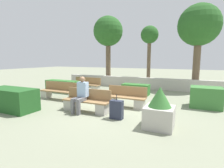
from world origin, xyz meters
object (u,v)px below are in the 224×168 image
at_px(person_seated_man, 81,93).
at_px(tree_center_right, 199,26).
at_px(planter_corner_left, 159,109).
at_px(tree_center_left, 149,38).
at_px(suitcase, 117,110).
at_px(bench_back, 60,93).
at_px(bench_right_side, 86,86).
at_px(bench_left_side, 126,99).
at_px(tree_leftmost, 108,32).
at_px(bench_front, 86,103).

distance_m(person_seated_man, tree_center_right, 8.64).
bearing_deg(planter_corner_left, tree_center_right, 82.62).
bearing_deg(tree_center_left, planter_corner_left, -74.31).
relative_size(planter_corner_left, suitcase, 1.45).
bearing_deg(bench_back, suitcase, -27.04).
bearing_deg(person_seated_man, bench_right_side, 120.82).
xyz_separation_m(bench_back, suitcase, (3.57, -1.38, -0.02)).
distance_m(person_seated_man, suitcase, 1.54).
relative_size(bench_left_side, person_seated_man, 1.28).
distance_m(planter_corner_left, tree_center_left, 8.24).
bearing_deg(bench_back, tree_center_left, 58.19).
relative_size(planter_corner_left, tree_leftmost, 0.23).
bearing_deg(tree_center_left, person_seated_man, -96.29).
xyz_separation_m(bench_right_side, suitcase, (3.66, -3.78, -0.01)).
height_order(bench_right_side, tree_center_left, tree_center_left).
xyz_separation_m(tree_center_left, tree_center_right, (3.04, -0.09, 0.51)).
relative_size(bench_back, suitcase, 2.68).
distance_m(tree_leftmost, tree_center_left, 3.06).
bearing_deg(person_seated_man, bench_back, 149.17).
height_order(bench_front, tree_leftmost, tree_leftmost).
height_order(bench_front, bench_left_side, same).
bearing_deg(tree_center_left, tree_leftmost, -172.34).
xyz_separation_m(tree_leftmost, tree_center_right, (6.03, 0.31, 0.03)).
height_order(bench_right_side, suitcase, bench_right_side).
relative_size(bench_right_side, suitcase, 2.21).
distance_m(bench_right_side, suitcase, 5.26).
height_order(bench_front, planter_corner_left, planter_corner_left).
height_order(planter_corner_left, tree_center_left, tree_center_left).
bearing_deg(bench_front, tree_center_left, 84.62).
relative_size(bench_right_side, tree_center_right, 0.34).
height_order(bench_left_side, tree_center_right, tree_center_right).
relative_size(bench_front, tree_leftmost, 0.37).
bearing_deg(tree_leftmost, bench_left_side, -57.46).
relative_size(planter_corner_left, tree_center_right, 0.22).
height_order(planter_corner_left, suitcase, planter_corner_left).
relative_size(bench_right_side, tree_center_left, 0.43).
xyz_separation_m(bench_front, bench_back, (-2.21, 1.10, 0.01)).
relative_size(person_seated_man, tree_center_right, 0.25).
xyz_separation_m(bench_right_side, bench_back, (0.09, -2.40, 0.01)).
relative_size(bench_front, bench_right_side, 1.04).
xyz_separation_m(bench_right_side, tree_center_left, (2.96, 3.50, 3.09)).
bearing_deg(bench_right_side, tree_center_left, 48.61).
xyz_separation_m(bench_front, bench_right_side, (-2.30, 3.50, -0.00)).
height_order(bench_back, planter_corner_left, planter_corner_left).
distance_m(bench_front, planter_corner_left, 2.79).
height_order(bench_front, suitcase, bench_front).
bearing_deg(tree_center_left, bench_left_side, -85.55).
relative_size(planter_corner_left, tree_center_left, 0.28).
relative_size(bench_right_side, planter_corner_left, 1.52).
bearing_deg(bench_front, bench_back, 153.48).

